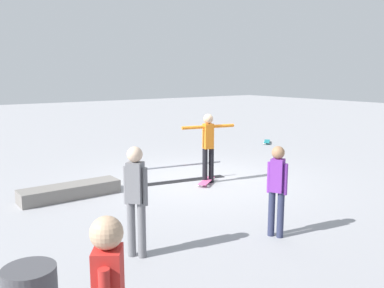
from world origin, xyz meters
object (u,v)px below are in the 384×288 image
(skate_ledge, at_px, (70,191))
(bystander_grey_shirt, at_px, (136,196))
(bystander_purple_shirt, at_px, (277,186))
(grind_rail, at_px, (180,174))
(loose_skateboard_teal, at_px, (267,141))
(skateboard_main, at_px, (207,181))
(skater_main, at_px, (208,143))

(skate_ledge, bearing_deg, bystander_grey_shirt, 86.57)
(bystander_purple_shirt, bearing_deg, bystander_grey_shirt, -131.85)
(grind_rail, bearing_deg, loose_skateboard_teal, -144.11)
(skate_ledge, bearing_deg, skateboard_main, 164.90)
(bystander_purple_shirt, relative_size, loose_skateboard_teal, 2.06)
(bystander_purple_shirt, bearing_deg, skater_main, 135.26)
(skater_main, bearing_deg, skateboard_main, 48.06)
(skater_main, height_order, loose_skateboard_teal, skater_main)
(skate_ledge, height_order, skateboard_main, skate_ledge)
(skateboard_main, bearing_deg, skater_main, 179.18)
(skateboard_main, bearing_deg, skate_ledge, -51.55)
(grind_rail, height_order, skate_ledge, grind_rail)
(skater_main, distance_m, skateboard_main, 0.91)
(skater_main, height_order, bystander_grey_shirt, skater_main)
(skateboard_main, distance_m, bystander_grey_shirt, 4.22)
(grind_rail, distance_m, skate_ledge, 2.68)
(grind_rail, xyz_separation_m, skateboard_main, (-0.37, 0.59, -0.11))
(skate_ledge, height_order, loose_skateboard_teal, skate_ledge)
(skateboard_main, xyz_separation_m, bystander_grey_shirt, (3.24, 2.56, 0.84))
(loose_skateboard_teal, bearing_deg, grind_rail, 162.71)
(bystander_grey_shirt, bearing_deg, loose_skateboard_teal, -94.38)
(skate_ledge, relative_size, bystander_purple_shirt, 1.41)
(skater_main, height_order, bystander_purple_shirt, skater_main)
(bystander_grey_shirt, bearing_deg, skateboard_main, -90.11)
(bystander_grey_shirt, relative_size, bystander_purple_shirt, 1.08)
(skater_main, bearing_deg, skate_ledge, -1.04)
(skate_ledge, relative_size, bystander_grey_shirt, 1.30)
(grind_rail, xyz_separation_m, loose_skateboard_teal, (-5.82, -2.72, -0.11))
(skater_main, relative_size, bystander_grey_shirt, 1.04)
(skater_main, distance_m, loose_skateboard_teal, 6.32)
(skate_ledge, bearing_deg, bystander_purple_shirt, 116.17)
(grind_rail, distance_m, loose_skateboard_teal, 6.42)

